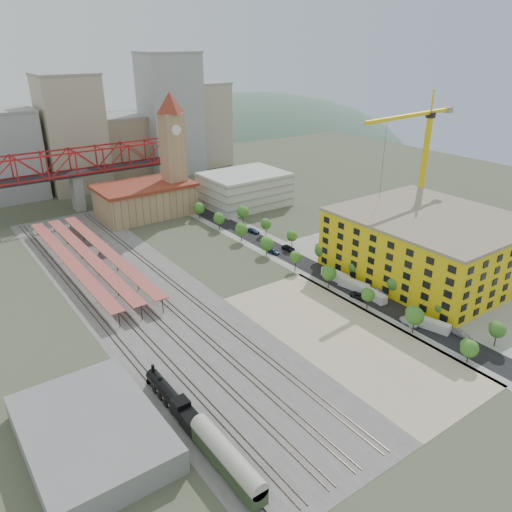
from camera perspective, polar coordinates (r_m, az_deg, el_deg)
ground at (r=147.66m, az=2.62°, el=-3.31°), size 400.00×400.00×0.00m
ballast_strip at (r=145.16m, az=-13.06°, el=-4.44°), size 36.00×165.00×0.06m
dirt_lot at (r=125.20m, az=10.20°, el=-9.05°), size 28.00×67.00×0.06m
street_asphalt at (r=167.32m, az=3.75°, el=0.04°), size 12.00×170.00×0.06m
sidewalk_west at (r=164.15m, az=2.26°, el=-0.41°), size 3.00×170.00×0.04m
sidewalk_east at (r=170.61m, az=5.18°, el=0.47°), size 3.00×170.00×0.04m
construction_pad at (r=165.89m, az=19.35°, el=-1.54°), size 50.00×90.00×0.06m
rail_tracks at (r=144.54m, az=-13.72°, el=-4.59°), size 26.56×160.00×0.18m
platform_canopies at (r=165.80m, az=-18.58°, el=0.06°), size 16.00×80.00×4.12m
station_hall at (r=209.13m, az=-12.57°, el=6.34°), size 38.00×24.00×13.10m
clock_tower at (r=207.39m, az=-9.54°, el=12.72°), size 12.00×12.00×52.00m
parking_garage at (r=217.77m, az=-1.32°, el=7.68°), size 34.00×26.00×14.00m
truss_bridge at (r=220.80m, az=-20.13°, el=9.66°), size 94.00×9.60×25.60m
construction_building at (r=159.99m, az=19.16°, el=1.22°), size 44.60×50.60×18.80m
warehouse at (r=98.50m, az=-18.29°, el=-18.63°), size 22.00×32.00×5.00m
street_trees at (r=160.45m, az=6.01°, el=-1.13°), size 15.40×124.40×8.00m
skyline at (r=264.69m, az=-15.85°, el=13.19°), size 133.00×46.00×60.00m
distant_hills at (r=411.47m, az=-15.29°, el=1.92°), size 647.00×264.00×227.00m
locomotive at (r=102.51m, az=-9.47°, el=-15.93°), size 2.92×22.51×5.63m
coach at (r=88.95m, az=-3.31°, el=-22.18°), size 3.23×18.76×5.89m
tower_crane at (r=183.38m, az=18.33°, el=11.45°), size 48.17×6.47×51.52m
site_trailer_a at (r=133.10m, az=19.47°, el=-7.42°), size 4.62×9.16×2.43m
site_trailer_b at (r=143.10m, az=13.22°, el=-4.35°), size 2.81×8.99×2.43m
site_trailer_c at (r=147.33m, az=11.11°, el=-3.28°), size 4.29×9.63×2.55m
site_trailer_d at (r=151.94m, az=9.06°, el=-2.23°), size 2.83×9.82×2.67m
car_0 at (r=133.24m, az=17.17°, el=-7.29°), size 2.32×4.52×1.47m
car_1 at (r=133.38m, az=17.05°, el=-7.21°), size 2.25×5.02×1.60m
car_2 at (r=142.57m, az=11.73°, el=-4.53°), size 3.06×5.58×1.48m
car_3 at (r=168.53m, az=2.01°, el=0.50°), size 2.69×4.96×1.36m
car_4 at (r=132.85m, az=22.37°, el=-8.18°), size 1.92×4.69×1.59m
car_5 at (r=145.62m, az=13.86°, el=-4.10°), size 1.77×4.80×1.57m
car_6 at (r=171.50m, az=3.73°, el=0.90°), size 2.52×5.30×1.46m
car_7 at (r=186.67m, az=-0.27°, el=2.89°), size 2.89×5.39×1.49m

